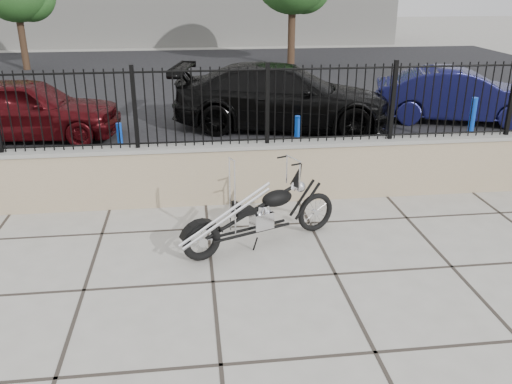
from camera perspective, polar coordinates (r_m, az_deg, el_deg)
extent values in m
plane|color=#99968E|center=(6.57, -4.55, -9.43)|extent=(90.00, 90.00, 0.00)
plane|color=black|center=(18.44, -6.47, 10.93)|extent=(30.00, 30.00, 0.00)
cube|color=gray|center=(8.63, -5.45, 1.89)|extent=(14.00, 0.36, 0.96)
cube|color=black|center=(8.33, -5.71, 8.90)|extent=(14.00, 0.08, 1.20)
imported|color=#3E080C|center=(13.12, -23.02, 8.08)|extent=(4.16, 1.95, 1.38)
imported|color=black|center=(13.06, 2.90, 10.01)|extent=(5.53, 3.14, 1.51)
imported|color=#10113B|center=(14.56, 20.50, 9.51)|extent=(4.24, 2.49, 1.32)
cylinder|color=#0D2AC4|center=(10.61, -14.07, 4.81)|extent=(0.12, 0.12, 0.86)
cylinder|color=blue|center=(10.83, 4.34, 5.77)|extent=(0.13, 0.13, 0.86)
cylinder|color=#0C53B9|center=(12.52, 21.76, 6.89)|extent=(0.16, 0.16, 1.04)
cylinder|color=#382619|center=(23.58, -23.42, 14.90)|extent=(0.26, 0.26, 2.62)
cylinder|color=#382619|center=(22.76, 3.77, 16.79)|extent=(0.30, 0.30, 2.95)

